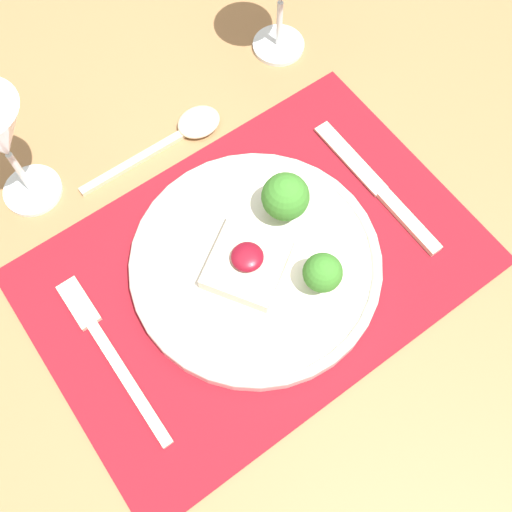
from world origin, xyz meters
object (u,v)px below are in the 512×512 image
dinner_plate (259,256)px  fork (106,347)px  knife (384,194)px  spoon (186,130)px

dinner_plate → fork: 0.19m
fork → knife: size_ratio=1.00×
dinner_plate → knife: dinner_plate is taller
dinner_plate → knife: bearing=-5.8°
dinner_plate → spoon: 0.20m
dinner_plate → fork: (-0.19, 0.01, -0.01)m
fork → spoon: bearing=38.3°
dinner_plate → knife: (0.17, -0.02, -0.01)m
fork → knife: (0.37, -0.03, 0.00)m
dinner_plate → spoon: dinner_plate is taller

